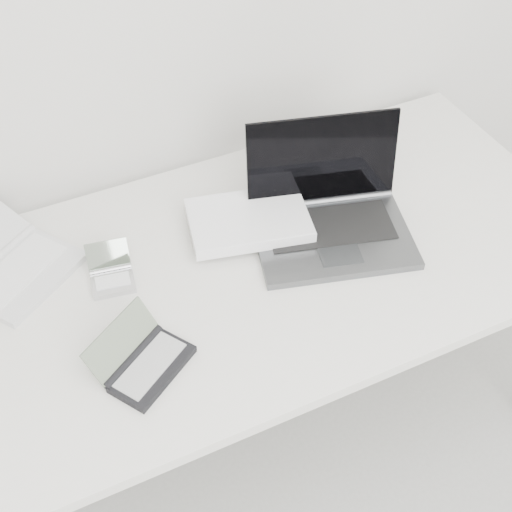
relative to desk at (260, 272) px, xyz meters
name	(u,v)px	position (x,y,z in m)	size (l,w,h in m)	color
desk	(260,272)	(0.00, 0.00, 0.00)	(1.60, 0.80, 0.73)	white
laptop_large	(300,217)	(0.13, 0.05, 0.09)	(0.55, 0.42, 0.25)	#56585B
netbook_open_white	(8,264)	(-0.54, 0.22, 0.07)	(0.39, 0.40, 0.08)	silver
pda_silver	(112,275)	(-0.34, 0.09, 0.06)	(0.11, 0.13, 0.07)	silver
palmtop_charcoal	(144,361)	(-0.35, -0.18, 0.07)	(0.23, 0.22, 0.09)	black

